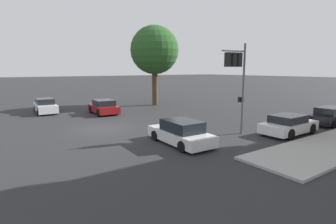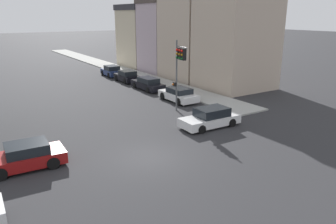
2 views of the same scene
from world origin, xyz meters
name	(u,v)px [view 1 (image 1 of 2)]	position (x,y,z in m)	size (l,w,h in m)	color
ground_plane	(103,128)	(0.00, 0.00, 0.00)	(300.00, 300.00, 0.00)	#28282B
street_tree	(155,50)	(-8.74, 9.92, 6.53)	(5.73, 5.73, 9.44)	#4C3823
traffic_signal	(236,70)	(6.72, 6.59, 4.29)	(0.61, 2.01, 5.97)	#515456
crossing_car_0	(181,133)	(6.53, 2.28, 0.66)	(4.55, 2.04, 1.41)	silver
crossing_car_1	(104,107)	(-6.19, 2.44, 0.66)	(4.20, 2.20, 1.38)	maroon
crossing_car_2	(45,106)	(-9.97, -2.20, 0.67)	(4.27, 1.96, 1.44)	silver
parked_car_0	(289,125)	(8.78, 9.63, 0.64)	(2.05, 4.31, 1.32)	silver
parked_car_1	(331,116)	(8.79, 15.58, 0.65)	(1.89, 4.74, 1.37)	black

